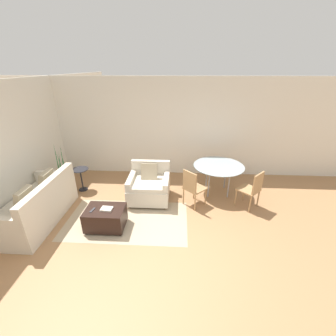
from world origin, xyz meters
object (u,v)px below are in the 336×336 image
armchair (149,186)px  book_stack (107,209)px  dining_table (219,168)px  tv_remote_primary (92,210)px  ottoman (106,217)px  side_table (81,175)px  dining_chair_near_right (252,188)px  couch (37,207)px  dining_chair_near_left (192,186)px  potted_plant (65,180)px

armchair → book_stack: size_ratio=4.13×
book_stack → dining_table: size_ratio=0.19×
tv_remote_primary → ottoman: bearing=12.6°
side_table → dining_chair_near_right: size_ratio=0.66×
couch → tv_remote_primary: couch is taller
couch → book_stack: couch is taller
side_table → dining_chair_near_left: size_ratio=0.66×
tv_remote_primary → dining_table: bearing=31.0°
armchair → couch: bearing=-155.9°
dining_chair_near_left → dining_chair_near_right: (1.33, 0.00, 0.00)m
dining_table → dining_chair_near_right: dining_chair_near_right is taller
side_table → dining_chair_near_left: dining_chair_near_left is taller
armchair → potted_plant: bearing=169.9°
armchair → dining_chair_near_right: dining_chair_near_right is taller
dining_chair_near_left → dining_table: bearing=45.0°
couch → armchair: couch is taller
dining_table → dining_chair_near_right: 0.95m
armchair → side_table: 1.84m
armchair → dining_chair_near_left: bearing=-14.5°
potted_plant → side_table: bearing=-9.7°
ottoman → side_table: 1.82m
couch → dining_chair_near_left: size_ratio=2.10×
book_stack → side_table: bearing=127.6°
couch → ottoman: couch is taller
potted_plant → ottoman: bearing=-44.2°
couch → dining_chair_near_right: 4.60m
dining_chair_near_left → dining_chair_near_right: 1.33m
couch → book_stack: bearing=-5.9°
armchair → dining_table: 1.76m
couch → tv_remote_primary: bearing=-8.8°
couch → potted_plant: 1.40m
dining_table → dining_chair_near_right: size_ratio=1.37×
dining_table → dining_chair_near_left: dining_chair_near_left is taller
tv_remote_primary → potted_plant: size_ratio=0.14×
side_table → dining_table: bearing=1.2°
tv_remote_primary → dining_table: (2.63, 1.58, 0.24)m
armchair → dining_chair_near_left: (1.02, -0.26, 0.17)m
potted_plant → side_table: potted_plant is taller
dining_chair_near_left → side_table: bearing=168.2°
side_table → dining_chair_near_right: (4.15, -0.59, 0.10)m
ottoman → book_stack: size_ratio=3.28×
potted_plant → armchair: bearing=-10.1°
tv_remote_primary → dining_chair_near_right: (3.29, 0.91, 0.08)m
potted_plant → dining_table: (3.99, -0.01, 0.46)m
armchair → ottoman: (-0.73, -1.13, -0.11)m
armchair → dining_chair_near_left: 1.07m
book_stack → side_table: side_table is taller
ottoman → armchair: bearing=57.2°
ottoman → tv_remote_primary: bearing=-167.4°
ottoman → dining_table: dining_table is taller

